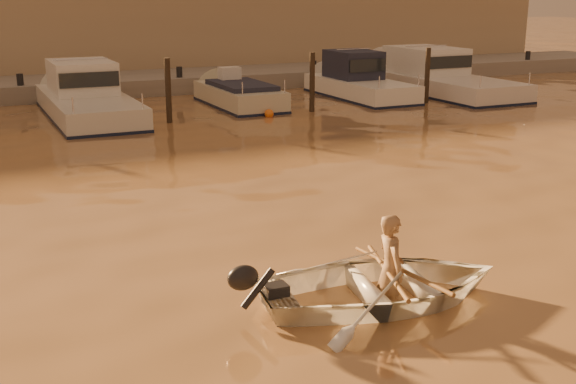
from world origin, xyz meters
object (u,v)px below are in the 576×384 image
moored_boat_4 (360,81)px  waterfront_building (93,26)px  person (391,269)px  moored_boat_3 (239,100)px  dinghy (383,285)px  moored_boat_5 (437,77)px  moored_boat_2 (87,98)px

moored_boat_4 → waterfront_building: waterfront_building is taller
person → moored_boat_3: person is taller
dinghy → moored_boat_4: moored_boat_4 is taller
waterfront_building → dinghy: bearing=-92.8°
moored_boat_4 → moored_boat_5: 3.59m
moored_boat_2 → moored_boat_3: size_ratio=1.48×
dinghy → waterfront_building: size_ratio=0.07×
moored_boat_3 → moored_boat_4: 5.00m
dinghy → waterfront_building: (1.36, 27.53, 2.17)m
dinghy → moored_boat_5: moored_boat_5 is taller
dinghy → moored_boat_4: 19.00m
dinghy → moored_boat_3: bearing=-6.2°
dinghy → moored_boat_2: size_ratio=0.41×
person → waterfront_building: (1.26, 27.55, 1.95)m
moored_boat_3 → waterfront_building: 11.61m
dinghy → moored_boat_3: (4.36, 16.53, -0.00)m
moored_boat_3 → moored_boat_4: bearing=0.0°
dinghy → moored_boat_5: bearing=-29.5°
dinghy → moored_boat_2: (-0.95, 16.53, 0.40)m
dinghy → moored_boat_3: moored_boat_3 is taller
moored_boat_2 → waterfront_building: size_ratio=0.18×
person → moored_boat_2: (-1.05, 16.55, 0.18)m
person → moored_boat_2: moored_boat_2 is taller
moored_boat_5 → moored_boat_2: bearing=180.0°
dinghy → moored_boat_3: 17.10m
moored_boat_5 → moored_boat_3: bearing=180.0°
waterfront_building → moored_boat_2: bearing=-101.9°
moored_boat_4 → person: bearing=-119.2°
moored_boat_2 → waterfront_building: waterfront_building is taller
moored_boat_2 → moored_boat_5: (13.89, 0.00, 0.00)m
moored_boat_3 → moored_boat_5: bearing=0.0°
moored_boat_4 → waterfront_building: size_ratio=0.14×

